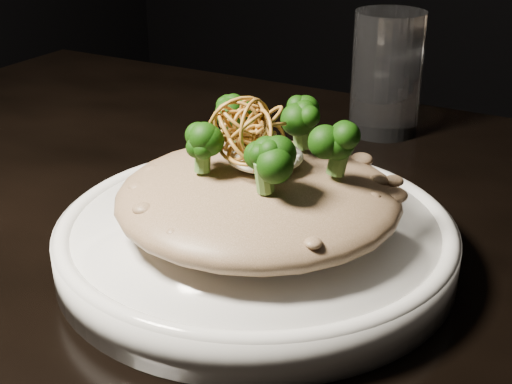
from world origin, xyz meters
TOP-DOWN VIEW (x-y plane):
  - table at (0.00, 0.00)m, footprint 1.10×0.80m
  - plate at (0.03, -0.02)m, footprint 0.29×0.29m
  - risotto at (0.04, -0.03)m, footprint 0.20×0.20m
  - broccoli at (0.04, -0.02)m, footprint 0.12×0.12m
  - cheese at (0.04, -0.02)m, footprint 0.05×0.05m
  - shallots at (0.03, -0.03)m, footprint 0.06×0.06m
  - drinking_glass at (0.02, 0.28)m, footprint 0.09×0.09m

SIDE VIEW (x-z plane):
  - table at x=0.00m, z-range 0.29..1.04m
  - plate at x=0.03m, z-range 0.75..0.78m
  - risotto at x=0.04m, z-range 0.78..0.82m
  - drinking_glass at x=0.02m, z-range 0.75..0.88m
  - cheese at x=0.04m, z-range 0.82..0.84m
  - broccoli at x=0.04m, z-range 0.82..0.87m
  - shallots at x=0.03m, z-range 0.84..0.88m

